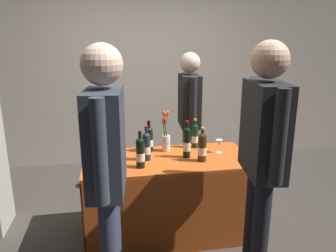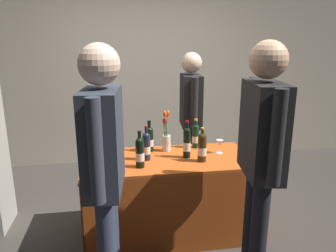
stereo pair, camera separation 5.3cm
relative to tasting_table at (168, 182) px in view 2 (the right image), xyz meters
The scene contains 16 objects.
ground_plane 0.52m from the tasting_table, ahead, with size 12.00×12.00×0.00m, color #38332D.
back_partition 2.26m from the tasting_table, 90.00° to the left, with size 6.82×0.12×3.01m, color #B2A893.
tasting_table is the anchor object (origin of this frame).
featured_wine_bottle 0.44m from the tasting_table, 123.97° to the left, with size 0.08×0.08×0.30m.
display_bottle_0 0.54m from the tasting_table, 38.15° to the left, with size 0.07×0.07×0.29m.
display_bottle_1 0.48m from the tasting_table, 23.14° to the right, with size 0.08×0.08×0.31m.
display_bottle_2 0.41m from the tasting_table, behind, with size 0.07×0.07×0.31m.
display_bottle_3 0.42m from the tasting_table, ahead, with size 0.07×0.07×0.34m.
display_bottle_4 0.61m from the tasting_table, 161.31° to the right, with size 0.08×0.08×0.30m.
display_bottle_5 0.48m from the tasting_table, 147.29° to the right, with size 0.07×0.07×0.31m.
wine_glass_near_vendor 0.60m from the tasting_table, ahead, with size 0.07×0.07×0.13m.
flower_vase 0.43m from the tasting_table, 85.78° to the left, with size 0.08×0.09×0.40m.
brochure_stand 0.63m from the tasting_table, behind, with size 0.14×0.01×0.14m, color silver.
vendor_presenter 1.01m from the tasting_table, 63.97° to the left, with size 0.25×0.59×1.65m.
taster_foreground_right 1.08m from the tasting_table, 55.92° to the right, with size 0.27×0.62×1.79m.
taster_foreground_left 1.11m from the tasting_table, 123.47° to the right, with size 0.26×0.63×1.77m.
Camera 2 is at (-0.43, -2.68, 1.79)m, focal length 34.34 mm.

